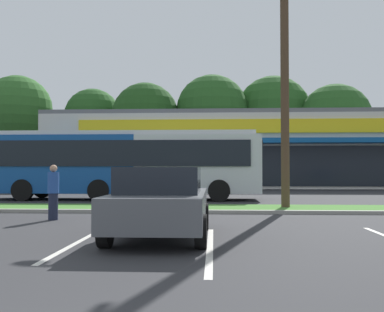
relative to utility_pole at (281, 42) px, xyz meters
name	(u,v)px	position (x,y,z in m)	size (l,w,h in m)	color
grass_median	(148,208)	(-4.81, -0.05, -6.01)	(56.00, 2.20, 0.12)	#427A2D
curb_lip	(142,211)	(-4.81, -1.27, -6.01)	(56.00, 0.24, 0.12)	#99968C
parking_stripe_1	(82,240)	(-5.17, -6.72, -6.06)	(0.12, 4.80, 0.01)	silver
parking_stripe_2	(210,247)	(-2.50, -7.44, -6.06)	(0.12, 4.80, 0.01)	silver
storefront_building	(242,152)	(0.01, 22.45, -3.11)	(31.11, 14.34, 5.90)	beige
tree_far_left	(18,109)	(-23.98, 30.91, 1.98)	(7.35, 7.35, 11.74)	#473323
tree_left	(93,117)	(-16.01, 32.28, 1.22)	(6.31, 6.31, 10.46)	#473323
tree_mid_left	(145,116)	(-9.60, 29.37, 0.93)	(6.97, 6.97, 10.49)	#473323
tree_mid	(212,111)	(-2.61, 30.03, 1.52)	(7.59, 7.59, 11.39)	#473323
tree_mid_right	(273,114)	(4.01, 31.62, 1.39)	(8.14, 8.14, 11.53)	#473323
tree_right	(335,120)	(9.87, 28.89, 0.35)	(7.31, 7.31, 10.07)	#473323
utility_pole	(281,42)	(0.00, 0.00, 0.00)	(3.03, 2.40, 11.42)	#4C3826
city_bus	(125,163)	(-6.69, 5.04, -4.30)	(12.92, 2.69, 3.25)	#144793
car_0	(161,202)	(-3.57, -6.35, -5.29)	(2.02, 4.11, 1.52)	#515459
car_1	(27,180)	(-14.04, 10.79, -5.31)	(4.28, 1.97, 1.47)	#0C3F1E
car_4	(135,180)	(-7.26, 10.81, -5.27)	(4.29, 1.88, 1.54)	slate
pedestrian_near_bench	(53,192)	(-7.08, -3.28, -5.26)	(0.32, 0.32, 1.60)	#1E2338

